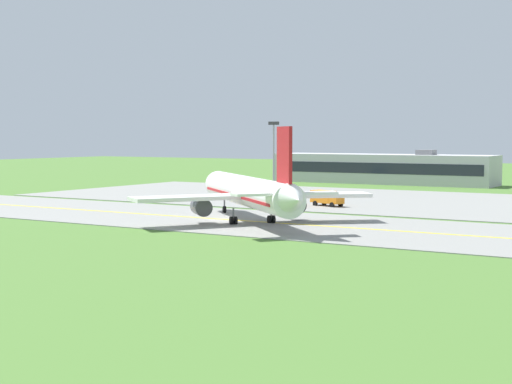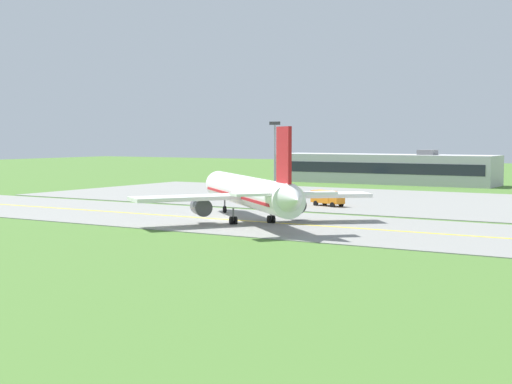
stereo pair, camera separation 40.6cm
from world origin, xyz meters
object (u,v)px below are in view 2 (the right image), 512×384
object	(u,v)px
airplane_lead	(249,192)
service_truck_fuel	(242,185)
apron_light_mast	(275,147)
service_truck_catering	(327,197)

from	to	relation	value
airplane_lead	service_truck_fuel	xyz separation A→B (m)	(-31.43, 47.63, -2.60)
airplane_lead	apron_light_mast	bearing A→B (deg)	116.85
service_truck_fuel	service_truck_catering	size ratio (longest dim) A/B	0.92
service_truck_catering	apron_light_mast	bearing A→B (deg)	132.98
airplane_lead	apron_light_mast	world-z (taller)	apron_light_mast
apron_light_mast	airplane_lead	bearing A→B (deg)	-63.15
service_truck_catering	airplane_lead	bearing A→B (deg)	-86.34
airplane_lead	apron_light_mast	distance (m)	62.46
service_truck_fuel	service_truck_catering	distance (m)	36.02
service_truck_catering	apron_light_mast	distance (m)	39.46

